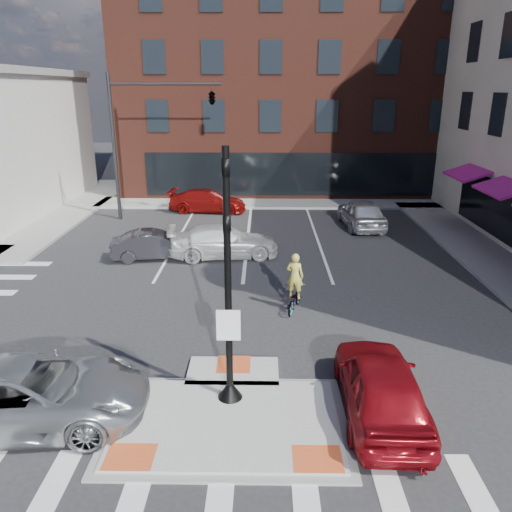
{
  "coord_description": "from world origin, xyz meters",
  "views": [
    {
      "loc": [
        0.78,
        -9.93,
        7.22
      ],
      "look_at": [
        0.55,
        5.5,
        2.0
      ],
      "focal_mm": 35.0,
      "sensor_mm": 36.0,
      "label": 1
    }
  ],
  "objects_px": {
    "bg_car_dark": "(155,245)",
    "cyclist": "(294,291)",
    "bg_car_silver": "(361,213)",
    "red_sedan": "(381,385)",
    "white_pickup": "(223,241)",
    "silver_suv": "(26,394)",
    "bg_car_red": "(208,201)"
  },
  "relations": [
    {
      "from": "bg_car_dark",
      "to": "cyclist",
      "type": "xyz_separation_m",
      "value": [
        5.84,
        -5.33,
        0.05
      ]
    },
    {
      "from": "bg_car_silver",
      "to": "cyclist",
      "type": "xyz_separation_m",
      "value": [
        -4.23,
        -10.7,
        -0.11
      ]
    },
    {
      "from": "red_sedan",
      "to": "white_pickup",
      "type": "xyz_separation_m",
      "value": [
        -4.5,
        11.32,
        -0.04
      ]
    },
    {
      "from": "silver_suv",
      "to": "bg_car_silver",
      "type": "distance_m",
      "value": 19.89
    },
    {
      "from": "white_pickup",
      "to": "red_sedan",
      "type": "bearing_deg",
      "value": -166.19
    },
    {
      "from": "silver_suv",
      "to": "cyclist",
      "type": "relative_size",
      "value": 2.67
    },
    {
      "from": "white_pickup",
      "to": "bg_car_silver",
      "type": "height_order",
      "value": "bg_car_silver"
    },
    {
      "from": "bg_car_silver",
      "to": "bg_car_red",
      "type": "xyz_separation_m",
      "value": [
        -8.7,
        3.49,
        -0.12
      ]
    },
    {
      "from": "white_pickup",
      "to": "bg_car_red",
      "type": "distance_m",
      "value": 8.7
    },
    {
      "from": "bg_car_dark",
      "to": "cyclist",
      "type": "bearing_deg",
      "value": -143.1
    },
    {
      "from": "bg_car_red",
      "to": "white_pickup",
      "type": "bearing_deg",
      "value": -164.01
    },
    {
      "from": "white_pickup",
      "to": "bg_car_silver",
      "type": "relative_size",
      "value": 1.04
    },
    {
      "from": "silver_suv",
      "to": "bg_car_red",
      "type": "bearing_deg",
      "value": -11.26
    },
    {
      "from": "bg_car_dark",
      "to": "bg_car_red",
      "type": "relative_size",
      "value": 0.82
    },
    {
      "from": "red_sedan",
      "to": "bg_car_dark",
      "type": "bearing_deg",
      "value": -53.98
    },
    {
      "from": "white_pickup",
      "to": "bg_car_dark",
      "type": "distance_m",
      "value": 3.01
    },
    {
      "from": "silver_suv",
      "to": "white_pickup",
      "type": "bearing_deg",
      "value": -22.52
    },
    {
      "from": "bg_car_silver",
      "to": "bg_car_red",
      "type": "distance_m",
      "value": 9.37
    },
    {
      "from": "silver_suv",
      "to": "red_sedan",
      "type": "relative_size",
      "value": 1.23
    },
    {
      "from": "white_pickup",
      "to": "cyclist",
      "type": "relative_size",
      "value": 2.4
    },
    {
      "from": "silver_suv",
      "to": "cyclist",
      "type": "bearing_deg",
      "value": -51.93
    },
    {
      "from": "bg_car_silver",
      "to": "cyclist",
      "type": "bearing_deg",
      "value": 64.3
    },
    {
      "from": "red_sedan",
      "to": "white_pickup",
      "type": "bearing_deg",
      "value": -66.56
    },
    {
      "from": "bg_car_dark",
      "to": "bg_car_red",
      "type": "bearing_deg",
      "value": -19.5
    },
    {
      "from": "silver_suv",
      "to": "cyclist",
      "type": "height_order",
      "value": "cyclist"
    },
    {
      "from": "bg_car_red",
      "to": "red_sedan",
      "type": "bearing_deg",
      "value": -157.63
    },
    {
      "from": "red_sedan",
      "to": "bg_car_silver",
      "type": "relative_size",
      "value": 0.94
    },
    {
      "from": "silver_suv",
      "to": "red_sedan",
      "type": "distance_m",
      "value": 8.01
    },
    {
      "from": "white_pickup",
      "to": "cyclist",
      "type": "height_order",
      "value": "cyclist"
    },
    {
      "from": "white_pickup",
      "to": "bg_car_red",
      "type": "bearing_deg",
      "value": 2.89
    },
    {
      "from": "bg_car_red",
      "to": "cyclist",
      "type": "height_order",
      "value": "cyclist"
    },
    {
      "from": "red_sedan",
      "to": "bg_car_red",
      "type": "height_order",
      "value": "red_sedan"
    }
  ]
}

